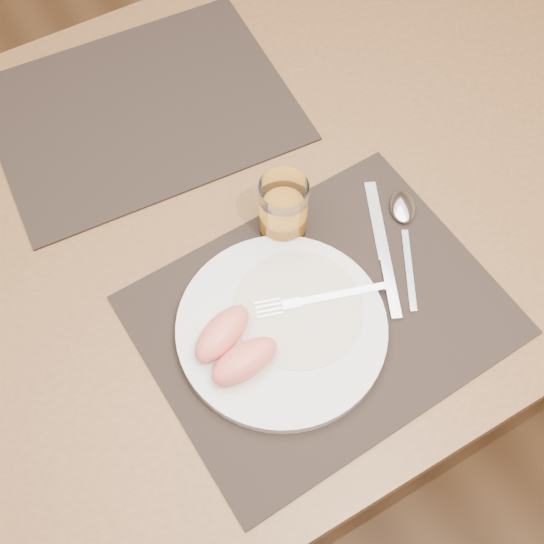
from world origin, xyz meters
The scene contains 11 objects.
ground centered at (0.00, 0.00, 0.00)m, with size 5.00×5.00×0.00m, color brown.
table centered at (0.00, 0.00, 0.67)m, with size 1.40×0.90×0.75m.
placemat_near centered at (0.03, -0.22, 0.75)m, with size 0.45×0.35×0.00m, color black.
placemat_far centered at (-0.03, 0.22, 0.75)m, with size 0.45×0.35×0.00m, color black.
plate centered at (-0.03, -0.21, 0.76)m, with size 0.27×0.27×0.02m, color white.
plate_dressing centered at (0.00, -0.20, 0.77)m, with size 0.17×0.17×0.00m.
fork centered at (0.02, -0.20, 0.77)m, with size 0.17×0.07×0.00m.
knife centered at (0.15, -0.19, 0.76)m, with size 0.11×0.21×0.01m.
spoon centered at (0.21, -0.15, 0.76)m, with size 0.11×0.18×0.01m.
juice_glass centered at (0.05, -0.08, 0.80)m, with size 0.07×0.07×0.10m.
grapefruit_wedges centered at (-0.10, -0.22, 0.79)m, with size 0.10×0.11×0.04m.
Camera 1 is at (-0.22, -0.52, 1.56)m, focal length 45.00 mm.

